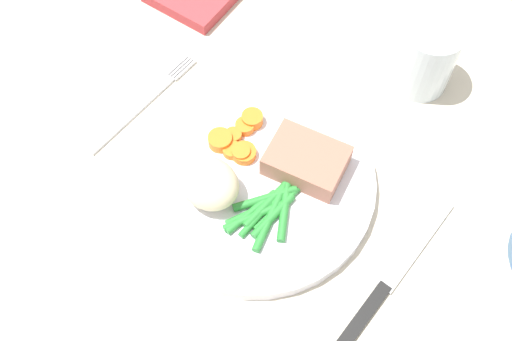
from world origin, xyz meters
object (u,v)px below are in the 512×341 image
object	(u,v)px
dinner_plate	(256,179)
knife	(390,280)
water_glass	(425,61)
fork	(143,104)
meat_portion	(306,160)

from	to	relation	value
dinner_plate	knife	world-z (taller)	dinner_plate
water_glass	knife	bearing A→B (deg)	-64.71
knife	water_glass	distance (cm)	25.19
fork	water_glass	size ratio (longest dim) A/B	1.98
meat_portion	fork	bearing A→B (deg)	-167.85
meat_portion	water_glass	bearing A→B (deg)	81.21
water_glass	fork	bearing A→B (deg)	-134.98
meat_portion	knife	distance (cm)	14.42
fork	knife	size ratio (longest dim) A/B	0.81
water_glass	meat_portion	bearing A→B (deg)	-98.79
dinner_plate	knife	size ratio (longest dim) A/B	1.23
fork	water_glass	xyz separation A→B (cm)	(22.53, 22.54, 3.35)
meat_portion	fork	distance (cm)	20.34
knife	meat_portion	bearing A→B (deg)	163.30
dinner_plate	water_glass	world-z (taller)	water_glass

